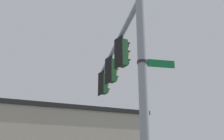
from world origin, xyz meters
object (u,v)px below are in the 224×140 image
Objects in this scene: traffic_light_nearest_pole at (123,53)px; traffic_light_mid_outer at (104,84)px; traffic_light_mid_inner at (112,71)px; street_name_sign at (150,63)px.

traffic_light_nearest_pole and traffic_light_mid_outer have the same top height.
traffic_light_mid_outer is at bearing 160.12° from traffic_light_nearest_pole.
street_name_sign is (4.25, -1.30, -1.29)m from traffic_light_mid_inner.
traffic_light_mid_outer is 6.62m from street_name_sign.
street_name_sign is at bearing -16.99° from traffic_light_mid_inner.
traffic_light_mid_outer is 1.22× the size of street_name_sign.
traffic_light_nearest_pole is at bearing -19.88° from traffic_light_mid_inner.
street_name_sign is (6.18, -2.00, -1.29)m from traffic_light_mid_outer.
traffic_light_mid_outer is (-1.93, 0.70, 0.00)m from traffic_light_mid_inner.
traffic_light_nearest_pole is at bearing -19.88° from traffic_light_mid_outer.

